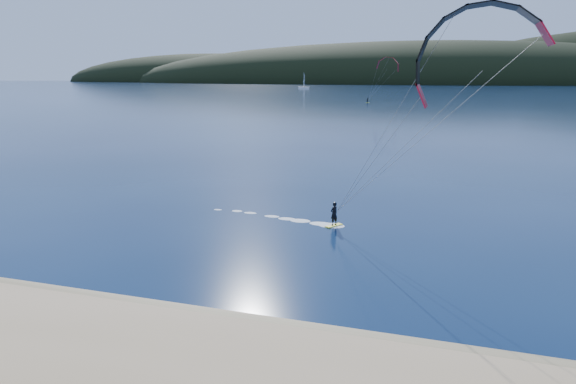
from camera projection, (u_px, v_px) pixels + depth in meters
The scene contains 6 objects.
ground at pixel (177, 380), 19.09m from camera, with size 1800.00×1800.00×0.00m, color #071938.
wet_sand at pixel (227, 324), 23.26m from camera, with size 220.00×2.50×0.10m.
headland at pixel (451, 83), 711.93m from camera, with size 1200.00×310.00×140.00m.
kitesurfer_near at pixel (472, 79), 28.60m from camera, with size 23.89×8.68×15.50m.
kitesurfer_far at pixel (387, 69), 202.22m from camera, with size 12.99×5.02×16.06m.
sailboat at pixel (304, 87), 430.74m from camera, with size 9.32×5.85×13.02m.
Camera 1 is at (9.06, -15.08, 10.90)m, focal length 32.62 mm.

